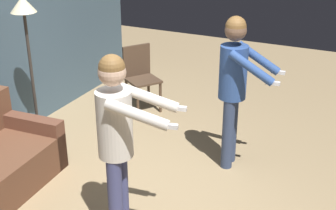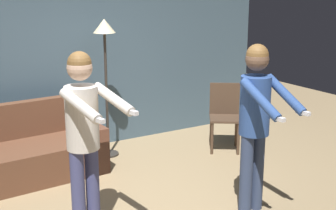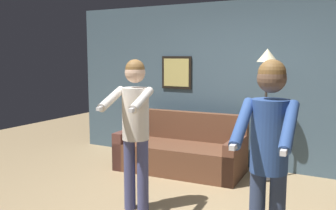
% 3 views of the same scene
% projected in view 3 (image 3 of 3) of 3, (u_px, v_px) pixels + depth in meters
% --- Properties ---
extents(back_wall_assembly, '(6.40, 0.09, 2.60)m').
position_uv_depth(back_wall_assembly, '(248.00, 85.00, 5.82)').
color(back_wall_assembly, '#445C6C').
rests_on(back_wall_assembly, ground_plane).
extents(couch, '(1.95, 0.96, 0.87)m').
position_uv_depth(couch, '(181.00, 153.00, 5.74)').
color(couch, brown).
rests_on(couch, ground_plane).
extents(torchiere_lamp, '(0.29, 0.29, 1.85)m').
position_uv_depth(torchiere_lamp, '(267.00, 75.00, 5.17)').
color(torchiere_lamp, '#332D28').
rests_on(torchiere_lamp, ground_plane).
extents(person_standing_left, '(0.53, 0.75, 1.72)m').
position_uv_depth(person_standing_left, '(135.00, 120.00, 4.15)').
color(person_standing_left, '#424776').
rests_on(person_standing_left, ground_plane).
extents(person_standing_right, '(0.46, 0.69, 1.73)m').
position_uv_depth(person_standing_right, '(269.00, 146.00, 2.96)').
color(person_standing_right, '#324060').
rests_on(person_standing_right, ground_plane).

